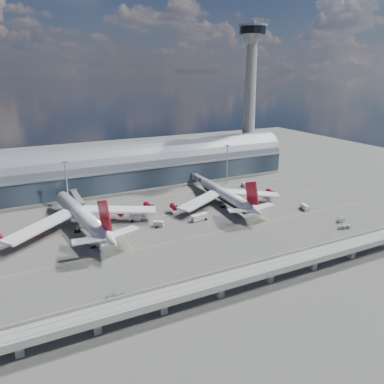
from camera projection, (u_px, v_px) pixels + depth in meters
name	position (u px, v px, depth m)	size (l,w,h in m)	color
ground	(197.00, 226.00, 177.66)	(500.00, 500.00, 0.00)	#474744
taxi_lines	(178.00, 212.00, 196.49)	(200.00, 80.12, 0.01)	gold
terminal	(142.00, 167.00, 240.61)	(200.00, 30.00, 28.00)	#202A36
control_tower	(250.00, 99.00, 268.65)	(19.00, 19.00, 103.00)	gray
guideway	(270.00, 268.00, 129.20)	(220.00, 8.50, 7.20)	gray
floodlight_mast_left	(67.00, 183.00, 199.08)	(3.00, 0.70, 25.70)	gray
floodlight_mast_right	(227.00, 163.00, 241.58)	(3.00, 0.70, 25.70)	gray
airliner_left	(82.00, 216.00, 172.11)	(74.06, 77.91, 23.75)	white
airliner_right	(226.00, 196.00, 203.71)	(63.74, 66.62, 21.15)	white
jet_bridge_left	(77.00, 198.00, 201.81)	(4.40, 28.00, 7.25)	gray
jet_bridge_right	(204.00, 181.00, 232.90)	(4.40, 32.00, 7.25)	gray
service_truck_0	(95.00, 243.00, 157.53)	(5.53, 6.75, 2.76)	silver
service_truck_1	(159.00, 224.00, 177.12)	(5.12, 4.25, 2.71)	silver
service_truck_2	(200.00, 217.00, 184.50)	(9.10, 3.77, 3.20)	silver
service_truck_3	(305.00, 207.00, 198.98)	(3.47, 6.02, 2.74)	silver
service_truck_4	(244.00, 185.00, 238.96)	(2.56, 4.59, 2.55)	silver
service_truck_5	(135.00, 218.00, 184.55)	(6.26, 4.70, 2.84)	silver
cargo_train_0	(117.00, 296.00, 120.95)	(7.31, 3.07, 1.60)	gray
cargo_train_1	(344.00, 227.00, 174.72)	(6.88, 3.07, 1.51)	gray
cargo_train_2	(341.00, 220.00, 183.25)	(5.69, 3.62, 1.85)	gray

